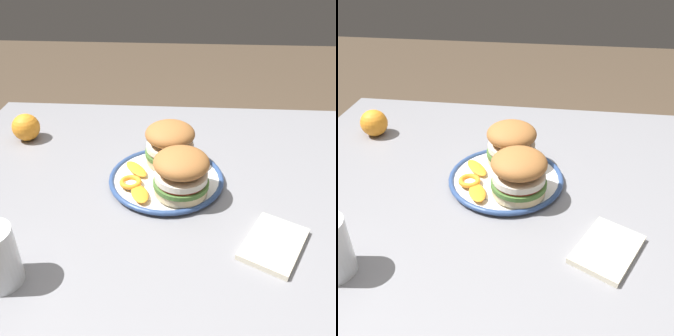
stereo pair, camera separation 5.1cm
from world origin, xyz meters
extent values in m
cube|color=gray|center=(0.00, 0.00, 0.73)|extent=(1.23, 0.85, 0.03)
cube|color=gray|center=(0.55, -0.37, 0.36)|extent=(0.06, 0.06, 0.72)
cylinder|color=white|center=(0.05, 0.00, 0.76)|extent=(0.24, 0.24, 0.01)
torus|color=navy|center=(0.05, 0.00, 0.76)|extent=(0.27, 0.27, 0.01)
cylinder|color=white|center=(0.05, 0.00, 0.76)|extent=(0.19, 0.19, 0.00)
cylinder|color=beige|center=(0.05, -0.07, 0.78)|extent=(0.12, 0.12, 0.02)
cylinder|color=#477033|center=(0.05, -0.07, 0.79)|extent=(0.12, 0.12, 0.01)
cylinder|color=#BC3828|center=(0.05, -0.07, 0.80)|extent=(0.11, 0.11, 0.01)
cylinder|color=silver|center=(0.05, -0.07, 0.81)|extent=(0.11, 0.11, 0.01)
ellipsoid|color=#A36633|center=(0.05, -0.07, 0.84)|extent=(0.14, 0.14, 0.05)
cylinder|color=beige|center=(0.02, 0.06, 0.78)|extent=(0.12, 0.12, 0.02)
cylinder|color=#477033|center=(0.02, 0.06, 0.79)|extent=(0.12, 0.12, 0.01)
cylinder|color=#BC3828|center=(0.02, 0.06, 0.80)|extent=(0.11, 0.11, 0.01)
cylinder|color=silver|center=(0.02, 0.06, 0.81)|extent=(0.11, 0.11, 0.01)
ellipsoid|color=#A36633|center=(0.02, 0.06, 0.84)|extent=(0.14, 0.14, 0.05)
torus|color=orange|center=(0.13, 0.04, 0.77)|extent=(0.07, 0.07, 0.01)
cylinder|color=#F4E5C6|center=(0.13, 0.04, 0.77)|extent=(0.03, 0.03, 0.00)
ellipsoid|color=orange|center=(0.12, -0.02, 0.77)|extent=(0.07, 0.08, 0.01)
ellipsoid|color=orange|center=(0.10, 0.08, 0.77)|extent=(0.06, 0.07, 0.01)
sphere|color=orange|center=(0.45, -0.18, 0.79)|extent=(0.07, 0.07, 0.07)
cube|color=beige|center=(-0.16, 0.19, 0.76)|extent=(0.15, 0.17, 0.01)
camera|label=1|loc=(0.00, 0.71, 1.26)|focal=40.09mm
camera|label=2|loc=(-0.05, 0.71, 1.26)|focal=40.09mm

